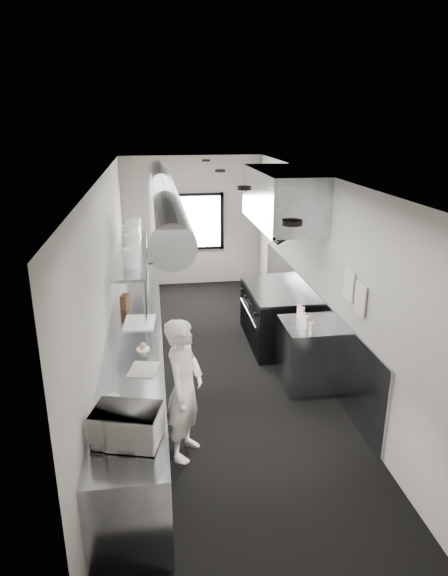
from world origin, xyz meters
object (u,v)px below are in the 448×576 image
object	(u,v)px
range	(274,315)
plate_stack_a	(131,258)
exhaust_hood	(282,197)
bottle_station	(306,354)
pass_shelf	(132,253)
microwave	(127,426)
line_cook	(184,389)
small_plate	(143,349)
knife_block	(125,302)
plate_stack_d	(133,230)
plate_stack_b	(132,244)
deli_tub_b	(115,416)
squeeze_bottle_c	(303,319)
prep_counter	(137,359)
cutting_board	(139,322)
plate_stack_c	(132,237)
squeeze_bottle_e	(299,311)
far_work_table	(141,277)
squeeze_bottle_d	(302,314)
squeeze_bottle_b	(306,322)
squeeze_bottle_a	(311,328)
deli_tub_a	(113,402)

from	to	relation	value
range	plate_stack_a	distance (m)	2.60
exhaust_hood	bottle_station	world-z (taller)	exhaust_hood
pass_shelf	microwave	xyz separation A→B (m)	(0.05, -3.94, -0.48)
line_cook	bottle_station	bearing A→B (deg)	-29.87
microwave	small_plate	xyz separation A→B (m)	(0.11, 1.78, -0.15)
knife_block	plate_stack_d	world-z (taller)	plate_stack_d
microwave	plate_stack_b	size ratio (longest dim) A/B	1.73
deli_tub_b	squeeze_bottle_c	size ratio (longest dim) A/B	0.88
prep_counter	range	size ratio (longest dim) A/B	3.75
deli_tub_b	cutting_board	distance (m)	2.29
knife_block	pass_shelf	bearing A→B (deg)	95.19
bottle_station	cutting_board	world-z (taller)	cutting_board
prep_counter	plate_stack_d	world-z (taller)	plate_stack_d
plate_stack_c	squeeze_bottle_e	xyz separation A→B (m)	(2.30, -1.62, -0.76)
far_work_table	microwave	size ratio (longest dim) A/B	2.31
deli_tub_b	knife_block	world-z (taller)	knife_block
small_plate	plate_stack_c	bearing A→B (deg)	93.86
bottle_station	squeeze_bottle_e	world-z (taller)	squeeze_bottle_e
small_plate	squeeze_bottle_e	xyz separation A→B (m)	(2.14, 0.73, 0.09)
squeeze_bottle_d	prep_counter	bearing A→B (deg)	177.91
plate_stack_c	squeeze_bottle_c	bearing A→B (deg)	-40.04
squeeze_bottle_c	squeeze_bottle_d	xyz separation A→B (m)	(0.02, 0.14, 0.01)
range	bottle_station	xyz separation A→B (m)	(0.11, -1.40, -0.02)
line_cook	deli_tub_b	distance (m)	0.94
line_cook	squeeze_bottle_b	size ratio (longest dim) A/B	8.72
line_cook	squeeze_bottle_c	size ratio (longest dim) A/B	9.18
bottle_station	squeeze_bottle_a	distance (m)	0.62
far_work_table	line_cook	xyz separation A→B (m)	(0.55, -5.18, 0.35)
far_work_table	small_plate	world-z (taller)	small_plate
line_cook	microwave	xyz separation A→B (m)	(-0.54, -0.96, 0.26)
bottle_station	deli_tub_a	world-z (taller)	deli_tub_a
pass_shelf	squeeze_bottle_c	bearing A→B (deg)	-37.16
small_plate	squeeze_bottle_d	bearing A→B (deg)	15.13
cutting_board	squeeze_bottle_e	size ratio (longest dim) A/B	2.87
deli_tub_a	plate_stack_c	size ratio (longest dim) A/B	0.43
pass_shelf	plate_stack_d	size ratio (longest dim) A/B	7.75
bottle_station	plate_stack_c	world-z (taller)	plate_stack_c
range	microwave	bearing A→B (deg)	-120.97
squeeze_bottle_b	squeeze_bottle_c	size ratio (longest dim) A/B	1.05
squeeze_bottle_a	line_cook	bearing A→B (deg)	-150.33
prep_counter	plate_stack_b	distance (m)	1.82
exhaust_hood	squeeze_bottle_d	distance (m)	1.89
exhaust_hood	range	world-z (taller)	exhaust_hood
bottle_station	plate_stack_d	bearing A→B (deg)	134.86
small_plate	squeeze_bottle_a	world-z (taller)	squeeze_bottle_a
range	squeeze_bottle_e	size ratio (longest dim) A/B	8.55
bottle_station	microwave	world-z (taller)	microwave
prep_counter	line_cook	xyz separation A→B (m)	(0.55, -1.48, 0.35)
prep_counter	bottle_station	xyz separation A→B (m)	(2.30, -0.20, 0.00)
squeeze_bottle_d	plate_stack_a	bearing A→B (deg)	163.28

